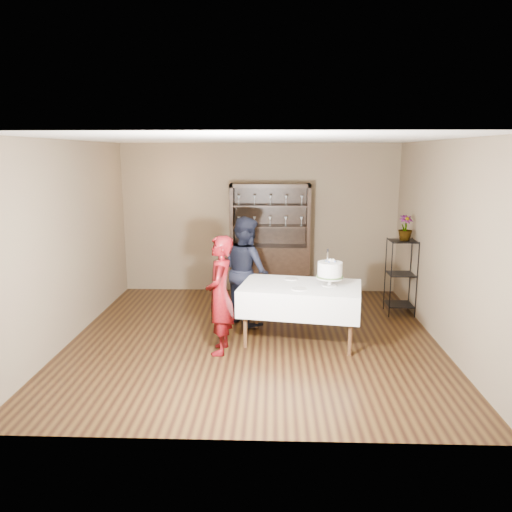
{
  "coord_description": "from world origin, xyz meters",
  "views": [
    {
      "loc": [
        0.26,
        -6.53,
        2.53
      ],
      "look_at": [
        0.03,
        0.1,
        1.15
      ],
      "focal_mm": 35.0,
      "sensor_mm": 36.0,
      "label": 1
    }
  ],
  "objects_px": {
    "cake": "(330,271)",
    "potted_plant": "(405,228)",
    "cake_table": "(301,298)",
    "woman": "(220,295)",
    "plant_etagere": "(401,274)",
    "man": "(246,270)",
    "china_hutch": "(270,258)"
  },
  "relations": [
    {
      "from": "cake",
      "to": "potted_plant",
      "type": "relative_size",
      "value": 1.28
    },
    {
      "from": "china_hutch",
      "to": "plant_etagere",
      "type": "xyz_separation_m",
      "value": [
        2.08,
        -1.05,
        -0.01
      ]
    },
    {
      "from": "potted_plant",
      "to": "china_hutch",
      "type": "bearing_deg",
      "value": 153.76
    },
    {
      "from": "china_hutch",
      "to": "plant_etagere",
      "type": "relative_size",
      "value": 1.67
    },
    {
      "from": "plant_etagere",
      "to": "cake",
      "type": "relative_size",
      "value": 2.38
    },
    {
      "from": "man",
      "to": "cake",
      "type": "distance_m",
      "value": 1.4
    },
    {
      "from": "china_hutch",
      "to": "potted_plant",
      "type": "xyz_separation_m",
      "value": [
        2.11,
        -1.04,
        0.72
      ]
    },
    {
      "from": "china_hutch",
      "to": "cake",
      "type": "height_order",
      "value": "china_hutch"
    },
    {
      "from": "cake_table",
      "to": "plant_etagere",
      "type": "bearing_deg",
      "value": 37.36
    },
    {
      "from": "woman",
      "to": "cake",
      "type": "relative_size",
      "value": 3.02
    },
    {
      "from": "china_hutch",
      "to": "potted_plant",
      "type": "bearing_deg",
      "value": -26.24
    },
    {
      "from": "china_hutch",
      "to": "woman",
      "type": "relative_size",
      "value": 1.31
    },
    {
      "from": "china_hutch",
      "to": "woman",
      "type": "xyz_separation_m",
      "value": [
        -0.61,
        -2.73,
        0.1
      ]
    },
    {
      "from": "cake",
      "to": "potted_plant",
      "type": "bearing_deg",
      "value": 44.78
    },
    {
      "from": "plant_etagere",
      "to": "cake_table",
      "type": "relative_size",
      "value": 0.7
    },
    {
      "from": "man",
      "to": "cake_table",
      "type": "bearing_deg",
      "value": -165.81
    },
    {
      "from": "china_hutch",
      "to": "man",
      "type": "relative_size",
      "value": 1.24
    },
    {
      "from": "china_hutch",
      "to": "cake_table",
      "type": "bearing_deg",
      "value": -79.39
    },
    {
      "from": "man",
      "to": "cake",
      "type": "bearing_deg",
      "value": -155.23
    },
    {
      "from": "plant_etagere",
      "to": "cake",
      "type": "xyz_separation_m",
      "value": [
        -1.27,
        -1.27,
        0.34
      ]
    },
    {
      "from": "plant_etagere",
      "to": "man",
      "type": "height_order",
      "value": "man"
    },
    {
      "from": "china_hutch",
      "to": "cake_table",
      "type": "distance_m",
      "value": 2.35
    },
    {
      "from": "china_hutch",
      "to": "man",
      "type": "bearing_deg",
      "value": -102.48
    },
    {
      "from": "china_hutch",
      "to": "woman",
      "type": "height_order",
      "value": "china_hutch"
    },
    {
      "from": "cake_table",
      "to": "potted_plant",
      "type": "relative_size",
      "value": 4.37
    },
    {
      "from": "plant_etagere",
      "to": "cake_table",
      "type": "bearing_deg",
      "value": -142.64
    },
    {
      "from": "plant_etagere",
      "to": "potted_plant",
      "type": "distance_m",
      "value": 0.73
    },
    {
      "from": "cake_table",
      "to": "china_hutch",
      "type": "bearing_deg",
      "value": 100.61
    },
    {
      "from": "plant_etagere",
      "to": "cake_table",
      "type": "xyz_separation_m",
      "value": [
        -1.65,
        -1.26,
        -0.05
      ]
    },
    {
      "from": "cake",
      "to": "cake_table",
      "type": "bearing_deg",
      "value": 177.71
    },
    {
      "from": "man",
      "to": "cake",
      "type": "relative_size",
      "value": 3.21
    },
    {
      "from": "cake_table",
      "to": "cake",
      "type": "bearing_deg",
      "value": -2.29
    }
  ]
}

